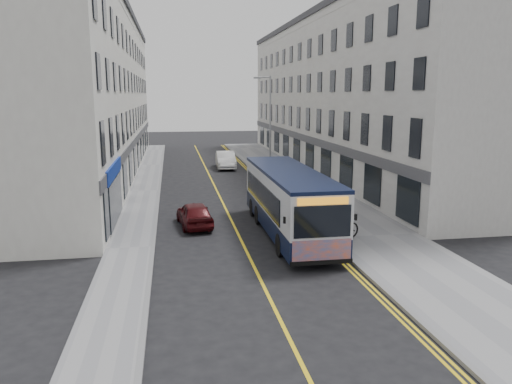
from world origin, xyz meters
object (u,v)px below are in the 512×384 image
object	(u,v)px
pedestrian_near	(282,176)
pedestrian_far	(286,171)
car_maroon	(195,214)
car_white	(226,160)
streetlamp	(269,126)
city_bus	(289,200)
bicycle	(340,228)

from	to	relation	value
pedestrian_near	pedestrian_far	size ratio (longest dim) A/B	0.82
pedestrian_near	pedestrian_far	xyz separation A→B (m)	(0.61, 1.28, 0.17)
car_maroon	car_white	bearing A→B (deg)	-107.34
streetlamp	pedestrian_far	size ratio (longest dim) A/B	4.20
pedestrian_near	car_maroon	xyz separation A→B (m)	(-6.75, -9.65, -0.26)
car_white	pedestrian_far	bearing A→B (deg)	-67.02
city_bus	bicycle	distance (m)	2.84
streetlamp	bicycle	xyz separation A→B (m)	(0.23, -15.68, -3.69)
city_bus	pedestrian_far	distance (m)	13.53
streetlamp	car_white	distance (m)	9.56
pedestrian_near	car_maroon	distance (m)	11.78
city_bus	pedestrian_near	distance (m)	12.16
pedestrian_near	car_white	size ratio (longest dim) A/B	0.34
streetlamp	city_bus	world-z (taller)	streetlamp
car_white	streetlamp	bearing A→B (deg)	-72.47
car_maroon	bicycle	bearing A→B (deg)	141.33
streetlamp	bicycle	distance (m)	16.11
car_white	city_bus	bearing A→B (deg)	-86.46
pedestrian_far	car_maroon	bearing A→B (deg)	-158.07
bicycle	pedestrian_far	world-z (taller)	pedestrian_far
car_white	car_maroon	size ratio (longest dim) A/B	1.24
bicycle	car_maroon	world-z (taller)	car_maroon
city_bus	pedestrian_near	world-z (taller)	city_bus
streetlamp	bicycle	bearing A→B (deg)	-89.16
streetlamp	car_white	size ratio (longest dim) A/B	1.71
bicycle	car_white	xyz separation A→B (m)	(-2.60, 24.20, 0.08)
bicycle	car_white	bearing A→B (deg)	-15.72
bicycle	streetlamp	bearing A→B (deg)	-21.01
streetlamp	pedestrian_near	xyz separation A→B (m)	(0.58, -2.03, -3.48)
car_maroon	streetlamp	bearing A→B (deg)	-124.52
bicycle	car_white	world-z (taller)	car_white
streetlamp	car_maroon	distance (m)	13.73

